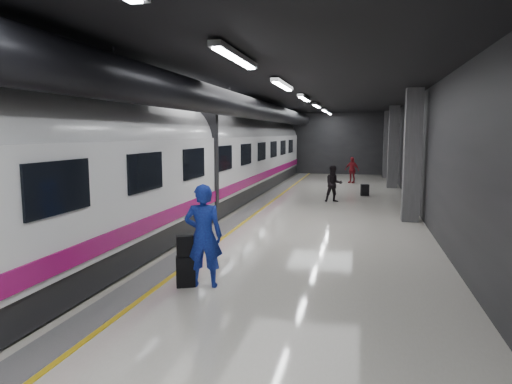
# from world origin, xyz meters

# --- Properties ---
(ground) EXTENTS (40.00, 40.00, 0.00)m
(ground) POSITION_xyz_m (0.00, 0.00, 0.00)
(ground) COLOR silver
(ground) RESTS_ON ground
(platform_hall) EXTENTS (10.02, 40.02, 4.51)m
(platform_hall) POSITION_xyz_m (-0.29, 0.96, 3.54)
(platform_hall) COLOR black
(platform_hall) RESTS_ON ground
(train) EXTENTS (3.05, 38.00, 4.05)m
(train) POSITION_xyz_m (-3.25, -0.00, 2.07)
(train) COLOR black
(train) RESTS_ON ground
(traveler_main) EXTENTS (0.82, 0.62, 2.04)m
(traveler_main) POSITION_xyz_m (-0.08, -6.03, 1.02)
(traveler_main) COLOR #193FBB
(traveler_main) RESTS_ON ground
(suitcase_main) EXTENTS (0.43, 0.37, 0.60)m
(suitcase_main) POSITION_xyz_m (-0.42, -6.12, 0.30)
(suitcase_main) COLOR black
(suitcase_main) RESTS_ON ground
(shoulder_bag) EXTENTS (0.36, 0.30, 0.42)m
(shoulder_bag) POSITION_xyz_m (-0.43, -6.13, 0.81)
(shoulder_bag) COLOR black
(shoulder_bag) RESTS_ON suitcase_main
(traveler_far_a) EXTENTS (0.92, 0.80, 1.60)m
(traveler_far_a) POSITION_xyz_m (1.71, 5.83, 0.80)
(traveler_far_a) COLOR black
(traveler_far_a) RESTS_ON ground
(traveler_far_b) EXTENTS (1.00, 0.75, 1.58)m
(traveler_far_b) POSITION_xyz_m (2.31, 13.96, 0.79)
(traveler_far_b) COLOR maroon
(traveler_far_b) RESTS_ON ground
(suitcase_far) EXTENTS (0.42, 0.31, 0.56)m
(suitcase_far) POSITION_xyz_m (3.06, 8.20, 0.28)
(suitcase_far) COLOR black
(suitcase_far) RESTS_ON ground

